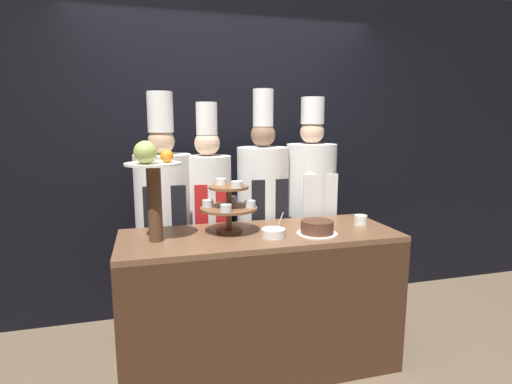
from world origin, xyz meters
TOP-DOWN VIEW (x-y plane):
  - wall_back at (0.00, 1.30)m, footprint 10.00×0.06m
  - buffet_counter at (0.00, 0.33)m, footprint 1.77×0.66m
  - tiered_stand at (-0.19, 0.40)m, footprint 0.37×0.37m
  - fruit_pedestal at (-0.66, 0.30)m, footprint 0.33×0.33m
  - cake_round at (0.34, 0.20)m, footprint 0.26×0.26m
  - cup_white at (0.73, 0.34)m, footprint 0.09×0.09m
  - serving_bowl_near at (0.05, 0.21)m, footprint 0.15×0.15m
  - chef_left at (-0.58, 0.91)m, footprint 0.42×0.42m
  - chef_center_left at (-0.25, 0.91)m, footprint 0.35×0.35m
  - chef_center_right at (0.19, 0.91)m, footprint 0.40×0.40m
  - chef_right at (0.59, 0.91)m, footprint 0.40×0.40m

SIDE VIEW (x-z plane):
  - buffet_counter at x=0.00m, z-range 0.00..0.93m
  - serving_bowl_near at x=0.05m, z-range 0.88..1.03m
  - cup_white at x=0.73m, z-range 0.93..1.00m
  - chef_center_left at x=-0.25m, z-range 0.08..1.86m
  - cake_round at x=0.34m, z-range 0.93..1.01m
  - chef_left at x=-0.58m, z-range 0.05..1.90m
  - chef_center_right at x=0.19m, z-range 0.05..1.93m
  - chef_right at x=0.59m, z-range 0.09..1.92m
  - tiered_stand at x=-0.19m, z-range 0.95..1.29m
  - fruit_pedestal at x=-0.66m, z-range 1.02..1.62m
  - wall_back at x=0.00m, z-range 0.00..2.80m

